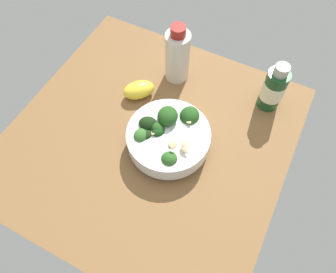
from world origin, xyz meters
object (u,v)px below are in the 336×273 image
lemon_wedge (139,90)px  bottle_tall (177,55)px  bowl_of_broccoli (168,137)px  bottle_short (273,89)px

lemon_wedge → bottle_tall: (5.12, 9.40, 4.77)cm
lemon_wedge → bottle_tall: bearing=61.4°
bowl_of_broccoli → lemon_wedge: 14.98cm
lemon_wedge → bottle_short: (27.39, 11.13, 3.52)cm
bowl_of_broccoli → bottle_short: bearing=52.4°
lemon_wedge → bottle_tall: size_ratio=0.50×
bottle_tall → lemon_wedge: bearing=-118.6°
lemon_wedge → bottle_short: bottle_short is taller
bowl_of_broccoli → bottle_short: size_ratio=1.38×
bowl_of_broccoli → lemon_wedge: bowl_of_broccoli is taller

